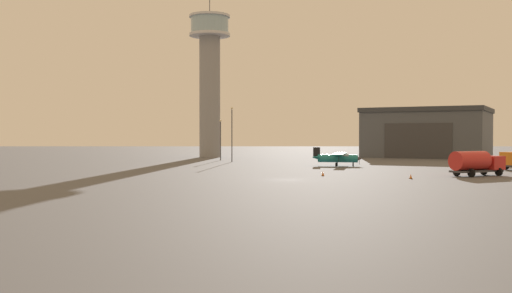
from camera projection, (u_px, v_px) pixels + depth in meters
ground_plane at (286, 180)px, 64.57m from camera, size 400.00×400.00×0.00m
control_tower at (209, 71)px, 131.33m from camera, size 9.19×9.19×36.03m
hangar at (427, 133)px, 133.91m from camera, size 33.87×32.13×11.10m
airplane_teal at (336, 157)px, 93.55m from camera, size 8.00×10.24×3.02m
truck_fuel_tanker_red at (475, 162)px, 70.58m from camera, size 7.49×5.47×3.04m
light_post_west at (220, 136)px, 115.17m from camera, size 0.44×0.44×8.08m
light_post_east at (231, 130)px, 108.19m from camera, size 0.44×0.44×10.21m
traffic_cone_near_left at (410, 176)px, 66.18m from camera, size 0.36×0.36×0.55m
traffic_cone_near_right at (322, 173)px, 71.09m from camera, size 0.36×0.36×0.58m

